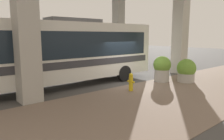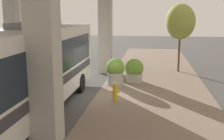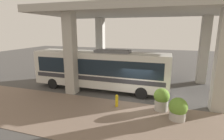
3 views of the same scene
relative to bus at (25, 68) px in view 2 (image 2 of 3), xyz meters
The scene contains 7 objects.
ground_plane 4.77m from the bus, 119.71° to the right, with size 80.00×80.00×0.00m, color #474442.
sidewalk_strip 6.67m from the bus, 143.95° to the right, with size 6.00×40.00×0.02m.
bus is the anchor object (origin of this frame).
fire_hydrant 4.47m from the bus, 141.13° to the right, with size 0.46×0.22×0.95m.
planter_front 7.97m from the bus, 119.70° to the right, with size 1.16×1.16×1.45m.
planter_middle 6.55m from the bus, 116.22° to the right, with size 1.09×1.09×1.62m.
street_tree_near 12.63m from the bus, 123.37° to the right, with size 2.10×2.10×4.89m.
Camera 2 is at (-2.85, 14.00, 4.19)m, focal length 45.00 mm.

